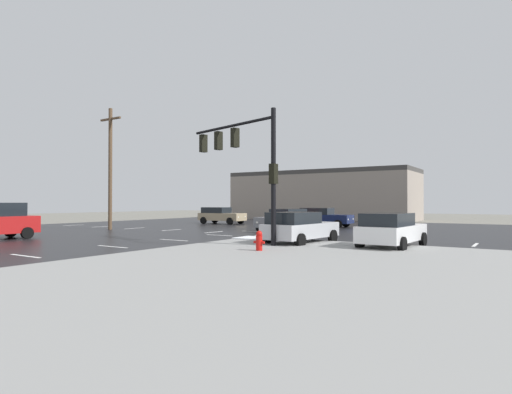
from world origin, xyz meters
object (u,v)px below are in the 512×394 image
object	(u,v)px
sedan_tan	(221,215)
sedan_grey	(284,219)
fire_hydrant	(259,241)
utility_pole_mid	(110,166)
sedan_silver	(299,227)
sedan_navy	(323,217)
sedan_white	(391,230)
traffic_signal_mast	(244,154)

from	to	relation	value
sedan_tan	sedan_grey	bearing A→B (deg)	-30.99
fire_hydrant	utility_pole_mid	size ratio (longest dim) A/B	0.09
fire_hydrant	sedan_grey	world-z (taller)	sedan_grey
sedan_grey	sedan_tan	bearing A→B (deg)	-113.68
utility_pole_mid	sedan_silver	bearing A→B (deg)	-7.66
sedan_navy	sedan_white	world-z (taller)	same
sedan_tan	sedan_silver	world-z (taller)	same
sedan_navy	sedan_white	bearing A→B (deg)	-56.61
traffic_signal_mast	sedan_grey	bearing A→B (deg)	-57.10
fire_hydrant	sedan_tan	distance (m)	23.58
sedan_white	sedan_silver	xyz separation A→B (m)	(-4.25, -0.57, 0.00)
sedan_grey	utility_pole_mid	distance (m)	13.73
sedan_tan	utility_pole_mid	xyz separation A→B (m)	(-1.79, -11.28, 3.95)
traffic_signal_mast	sedan_grey	xyz separation A→B (m)	(-3.07, 9.54, -3.55)
traffic_signal_mast	sedan_white	xyz separation A→B (m)	(6.37, 2.21, -3.55)
sedan_navy	sedan_silver	size ratio (longest dim) A/B	0.98
traffic_signal_mast	fire_hydrant	world-z (taller)	traffic_signal_mast
sedan_white	sedan_grey	xyz separation A→B (m)	(-9.44, 7.33, 0.00)
sedan_grey	sedan_silver	xyz separation A→B (m)	(5.19, -7.91, 0.00)
fire_hydrant	sedan_navy	distance (m)	19.09
sedan_navy	fire_hydrant	bearing A→B (deg)	-74.65
sedan_tan	sedan_silver	distance (m)	20.45
sedan_silver	sedan_navy	bearing A→B (deg)	24.73
traffic_signal_mast	sedan_tan	world-z (taller)	traffic_signal_mast
fire_hydrant	sedan_white	xyz separation A→B (m)	(3.96, 4.69, 0.32)
fire_hydrant	sedan_tan	world-z (taller)	sedan_tan
traffic_signal_mast	sedan_tan	distance (m)	20.43
sedan_tan	sedan_white	bearing A→B (deg)	-35.32
traffic_signal_mast	sedan_white	world-z (taller)	traffic_signal_mast
sedan_navy	utility_pole_mid	world-z (taller)	utility_pole_mid
sedan_tan	sedan_navy	bearing A→B (deg)	1.90
sedan_tan	fire_hydrant	bearing A→B (deg)	-50.31
traffic_signal_mast	sedan_tan	xyz separation A→B (m)	(-13.18, 15.21, -3.55)
sedan_navy	sedan_silver	bearing A→B (deg)	-71.34
utility_pole_mid	sedan_white	bearing A→B (deg)	-4.63
sedan_tan	sedan_grey	size ratio (longest dim) A/B	0.98
sedan_navy	sedan_grey	world-z (taller)	same
sedan_navy	sedan_white	size ratio (longest dim) A/B	0.99
traffic_signal_mast	fire_hydrant	bearing A→B (deg)	149.18
sedan_tan	sedan_grey	distance (m)	11.59
fire_hydrant	sedan_white	size ratio (longest dim) A/B	0.17
sedan_navy	sedan_tan	size ratio (longest dim) A/B	1.00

